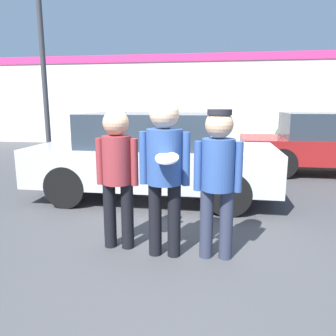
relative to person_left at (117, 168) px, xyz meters
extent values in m
plane|color=#3F3F42|center=(0.79, -0.20, -0.99)|extent=(56.00, 56.00, 0.00)
cube|color=silver|center=(0.79, 9.92, 0.83)|extent=(24.00, 0.18, 3.64)
cube|color=#E0337A|center=(0.79, 9.81, 2.50)|extent=(24.00, 0.04, 0.30)
cylinder|color=black|center=(-0.11, 0.00, -0.59)|extent=(0.15, 0.15, 0.80)
cylinder|color=black|center=(0.11, 0.00, -0.59)|extent=(0.15, 0.15, 0.80)
cylinder|color=maroon|center=(0.00, 0.00, 0.09)|extent=(0.34, 0.34, 0.57)
cylinder|color=maroon|center=(-0.21, 0.00, 0.07)|extent=(0.09, 0.09, 0.55)
cylinder|color=maroon|center=(0.21, 0.00, 0.07)|extent=(0.09, 0.09, 0.55)
sphere|color=tan|center=(0.00, 0.00, 0.53)|extent=(0.30, 0.30, 0.30)
cylinder|color=black|center=(0.48, -0.13, -0.56)|extent=(0.15, 0.15, 0.86)
cylinder|color=black|center=(0.70, -0.13, -0.56)|extent=(0.15, 0.15, 0.86)
cylinder|color=#2D4C8C|center=(0.59, -0.13, 0.17)|extent=(0.40, 0.40, 0.61)
cylinder|color=#2D4C8C|center=(0.35, -0.13, 0.15)|extent=(0.09, 0.09, 0.59)
cylinder|color=#2D4C8C|center=(0.82, -0.13, 0.15)|extent=(0.09, 0.09, 0.59)
sphere|color=#DBB28E|center=(0.59, -0.13, 0.64)|extent=(0.32, 0.32, 0.32)
cylinder|color=white|center=(0.66, -0.40, 0.20)|extent=(0.24, 0.24, 0.10)
cylinder|color=#2D3347|center=(1.06, -0.10, -0.59)|extent=(0.15, 0.15, 0.80)
cylinder|color=#2D3347|center=(1.28, -0.10, -0.59)|extent=(0.15, 0.15, 0.80)
cylinder|color=#2D4C8C|center=(1.17, -0.10, 0.09)|extent=(0.36, 0.36, 0.57)
cylinder|color=#2D4C8C|center=(0.95, -0.10, 0.07)|extent=(0.09, 0.09, 0.55)
cylinder|color=#2D4C8C|center=(1.39, -0.10, 0.07)|extent=(0.09, 0.09, 0.55)
sphere|color=tan|center=(1.17, -0.10, 0.53)|extent=(0.30, 0.30, 0.30)
cylinder|color=black|center=(1.17, -0.10, 0.66)|extent=(0.26, 0.26, 0.06)
cube|color=#B7BABF|center=(0.00, 2.15, -0.36)|extent=(4.35, 1.77, 0.67)
cube|color=#28333D|center=(-0.09, 2.15, 0.27)|extent=(2.26, 1.52, 0.59)
cylinder|color=black|center=(1.35, 2.94, -0.64)|extent=(0.71, 0.22, 0.71)
cylinder|color=black|center=(1.35, 1.37, -0.64)|extent=(0.71, 0.22, 0.71)
cylinder|color=black|center=(-1.35, 2.94, -0.64)|extent=(0.71, 0.22, 0.71)
cylinder|color=black|center=(-1.35, 1.37, -0.64)|extent=(0.71, 0.22, 0.71)
cube|color=maroon|center=(4.04, 4.93, -0.40)|extent=(4.56, 1.77, 0.58)
cube|color=#28333D|center=(3.95, 4.93, 0.20)|extent=(2.37, 1.52, 0.61)
cylinder|color=black|center=(2.63, 5.72, -0.63)|extent=(0.71, 0.22, 0.71)
cylinder|color=black|center=(2.63, 4.15, -0.63)|extent=(0.71, 0.22, 0.71)
cylinder|color=#38383D|center=(-2.90, 3.71, 2.06)|extent=(0.12, 0.12, 6.10)
sphere|color=#2D6B33|center=(3.76, 9.24, -0.50)|extent=(0.98, 0.98, 0.98)
camera|label=1|loc=(1.17, -3.63, 0.76)|focal=35.00mm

